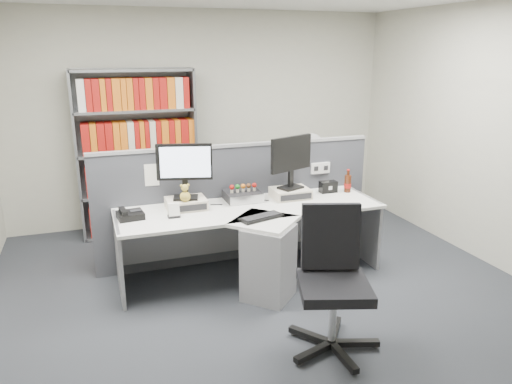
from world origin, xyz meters
name	(u,v)px	position (x,y,z in m)	size (l,w,h in m)	color
ground	(280,313)	(0.00, 0.00, 0.00)	(5.50, 5.50, 0.00)	#33353C
room_shell	(284,106)	(0.00, 0.00, 1.79)	(5.04, 5.54, 2.72)	beige
partition	(238,201)	(0.00, 1.25, 0.65)	(3.00, 0.08, 1.27)	#3F4047
desk	(258,240)	(0.00, 0.60, 0.46)	(2.60, 1.20, 0.72)	white
monitor_riser_left	(186,204)	(-0.61, 0.98, 0.77)	(0.38, 0.31, 0.10)	beige
monitor_riser_right	(291,193)	(0.49, 0.98, 0.77)	(0.38, 0.31, 0.10)	beige
monitor_left	(185,166)	(-0.61, 0.98, 1.14)	(0.52, 0.22, 0.54)	black
monitor_right	(291,158)	(0.49, 0.98, 1.15)	(0.51, 0.25, 0.55)	black
desktop_pc	(243,196)	(0.00, 1.06, 0.77)	(0.36, 0.32, 0.09)	black
figurines	(243,187)	(0.00, 1.04, 0.87)	(0.29, 0.05, 0.09)	beige
keyboard	(261,217)	(-0.02, 0.46, 0.73)	(0.44, 0.27, 0.03)	black
mouse	(307,212)	(0.44, 0.44, 0.74)	(0.07, 0.12, 0.04)	black
desk_phone	(130,215)	(-1.15, 0.86, 0.76)	(0.25, 0.23, 0.10)	black
desk_calendar	(174,212)	(-0.77, 0.76, 0.78)	(0.11, 0.08, 0.13)	black
plush_toy	(185,194)	(-0.63, 0.89, 0.89)	(0.10, 0.10, 0.17)	#B19C3B
speaker	(328,187)	(0.96, 1.03, 0.78)	(0.18, 0.10, 0.12)	black
cola_bottle	(348,184)	(1.16, 0.97, 0.81)	(0.08, 0.08, 0.25)	#3F190A
shelving_unit	(138,155)	(-0.90, 2.44, 0.98)	(1.41, 0.40, 2.00)	slate
filing_cabinet	(309,198)	(1.20, 1.99, 0.35)	(0.45, 0.61, 0.70)	slate
desk_fan	(311,148)	(1.20, 1.99, 1.01)	(0.29, 0.18, 0.50)	white
office_chair	(333,276)	(0.19, -0.54, 0.58)	(0.72, 0.71, 1.08)	silver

